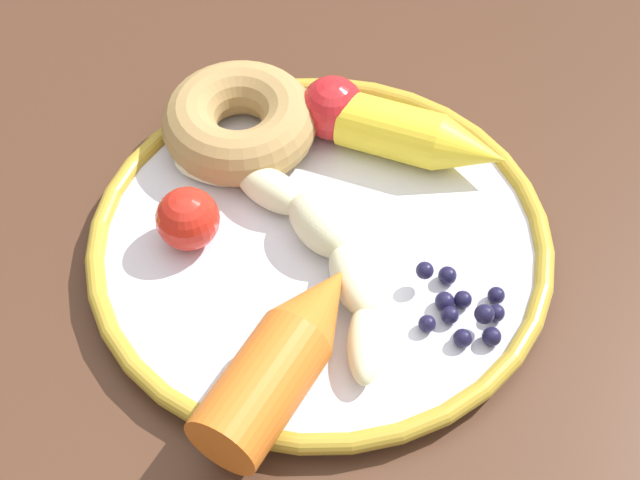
# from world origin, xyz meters

# --- Properties ---
(dining_table) EXTENTS (0.94, 0.93, 0.75)m
(dining_table) POSITION_xyz_m (0.00, 0.00, 0.65)
(dining_table) COLOR #4B2E1F
(dining_table) RESTS_ON ground_plane
(plate) EXTENTS (0.29, 0.29, 0.02)m
(plate) POSITION_xyz_m (0.01, -0.01, 0.76)
(plate) COLOR silver
(plate) RESTS_ON dining_table
(banana) EXTENTS (0.10, 0.20, 0.03)m
(banana) POSITION_xyz_m (0.00, -0.02, 0.77)
(banana) COLOR beige
(banana) RESTS_ON plate
(carrot_orange) EXTENTS (0.12, 0.12, 0.04)m
(carrot_orange) POSITION_xyz_m (-0.04, -0.10, 0.78)
(carrot_orange) COLOR orange
(carrot_orange) RESTS_ON plate
(carrot_yellow) EXTENTS (0.11, 0.10, 0.04)m
(carrot_yellow) POSITION_xyz_m (0.09, 0.03, 0.78)
(carrot_yellow) COLOR yellow
(carrot_yellow) RESTS_ON plate
(donut) EXTENTS (0.13, 0.13, 0.04)m
(donut) POSITION_xyz_m (-0.01, 0.08, 0.78)
(donut) COLOR #AA854E
(donut) RESTS_ON plate
(blueberry_pile) EXTENTS (0.06, 0.06, 0.02)m
(blueberry_pile) POSITION_xyz_m (0.07, -0.09, 0.77)
(blueberry_pile) COLOR #191638
(blueberry_pile) RESTS_ON plate
(tomato_near) EXTENTS (0.04, 0.04, 0.04)m
(tomato_near) POSITION_xyz_m (-0.06, 0.01, 0.78)
(tomato_near) COLOR red
(tomato_near) RESTS_ON plate
(tomato_mid) EXTENTS (0.04, 0.04, 0.04)m
(tomato_mid) POSITION_xyz_m (0.05, 0.07, 0.78)
(tomato_mid) COLOR red
(tomato_mid) RESTS_ON plate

